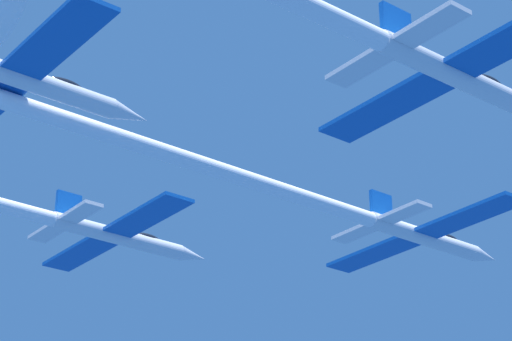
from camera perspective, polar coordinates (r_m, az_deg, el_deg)
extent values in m
cylinder|color=silver|center=(72.29, 9.38, -3.69)|extent=(1.14, 10.39, 1.14)
cone|color=silver|center=(76.82, 12.63, -4.72)|extent=(1.12, 2.29, 1.12)
ellipsoid|color=black|center=(74.06, 10.57, -3.73)|extent=(0.80, 2.08, 0.57)
cube|color=#0F51B2|center=(74.84, 6.59, -4.63)|extent=(7.90, 2.29, 0.25)
cube|color=#0F51B2|center=(69.19, 11.80, -2.49)|extent=(7.90, 2.29, 0.25)
cube|color=#0F51B2|center=(70.01, 6.96, -1.88)|extent=(0.30, 1.87, 1.66)
cube|color=silver|center=(70.88, 5.57, -3.48)|extent=(3.55, 1.37, 0.25)
cube|color=silver|center=(67.83, 8.29, -2.30)|extent=(3.55, 1.37, 0.25)
cylinder|color=white|center=(58.54, -6.53, 1.46)|extent=(1.03, 36.37, 1.03)
cylinder|color=silver|center=(73.33, -7.62, -3.67)|extent=(1.14, 10.39, 1.14)
cone|color=silver|center=(76.48, -3.55, -4.77)|extent=(1.12, 2.29, 1.12)
ellipsoid|color=black|center=(74.60, -6.10, -3.73)|extent=(0.80, 2.08, 0.57)
cube|color=#0F51B2|center=(76.80, -9.70, -4.54)|extent=(7.90, 2.29, 0.25)
cube|color=#0F51B2|center=(69.48, -6.06, -2.51)|extent=(7.90, 2.29, 0.25)
cube|color=#0F51B2|center=(72.03, -10.38, -1.86)|extent=(0.30, 1.87, 1.66)
cube|color=silver|center=(73.37, -11.49, -3.39)|extent=(3.55, 1.37, 0.25)
cube|color=silver|center=(69.48, -9.70, -2.28)|extent=(3.55, 1.37, 0.25)
cylinder|color=silver|center=(51.39, 11.16, 5.16)|extent=(1.14, 10.39, 1.14)
ellipsoid|color=black|center=(53.19, 12.75, 4.81)|extent=(0.80, 2.08, 0.57)
cube|color=#0F51B2|center=(53.67, 7.19, 3.46)|extent=(7.90, 2.29, 0.25)
cube|color=#0F51B2|center=(49.45, 7.79, 8.12)|extent=(0.30, 1.87, 1.66)
cube|color=silver|center=(49.96, 5.80, 5.72)|extent=(3.55, 1.37, 0.25)
cube|color=silver|center=(47.24, 9.74, 7.98)|extent=(3.55, 1.37, 0.25)
cylinder|color=silver|center=(54.48, -12.72, 4.98)|extent=(1.14, 10.39, 1.14)
cone|color=silver|center=(56.99, -7.03, 3.08)|extent=(1.12, 2.29, 1.12)
ellipsoid|color=black|center=(55.55, -10.57, 4.71)|extent=(0.80, 2.08, 0.57)
cube|color=#0F51B2|center=(50.76, -10.96, 7.22)|extent=(7.90, 2.29, 0.25)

